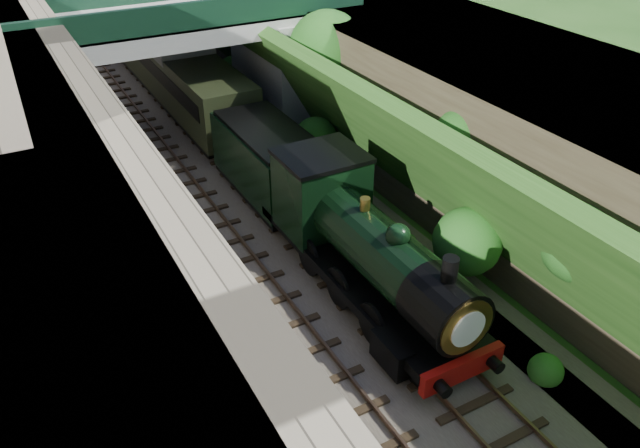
# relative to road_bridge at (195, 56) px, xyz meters

# --- Properties ---
(trackbed) EXTENTS (10.00, 90.00, 0.20)m
(trackbed) POSITION_rel_road_bridge_xyz_m (-0.94, -4.00, -3.98)
(trackbed) COLOR #473F38
(trackbed) RESTS_ON ground
(retaining_wall) EXTENTS (1.00, 90.00, 7.00)m
(retaining_wall) POSITION_rel_road_bridge_xyz_m (-6.44, -4.00, -0.58)
(retaining_wall) COLOR #756B56
(retaining_wall) RESTS_ON ground
(street_plateau_right) EXTENTS (8.00, 90.00, 6.25)m
(street_plateau_right) POSITION_rel_road_bridge_xyz_m (8.56, -4.00, -0.95)
(street_plateau_right) COLOR #262628
(street_plateau_right) RESTS_ON ground
(embankment_slope) EXTENTS (4.58, 90.00, 6.36)m
(embankment_slope) POSITION_rel_road_bridge_xyz_m (4.10, -6.06, -1.24)
(embankment_slope) COLOR #1E4714
(embankment_slope) RESTS_ON ground
(track_left) EXTENTS (2.50, 90.00, 0.20)m
(track_left) POSITION_rel_road_bridge_xyz_m (-2.94, -4.00, -3.83)
(track_left) COLOR black
(track_left) RESTS_ON trackbed
(track_right) EXTENTS (2.50, 90.00, 0.20)m
(track_right) POSITION_rel_road_bridge_xyz_m (0.26, -4.00, -3.83)
(track_right) COLOR black
(track_right) RESTS_ON trackbed
(road_bridge) EXTENTS (16.00, 6.40, 7.25)m
(road_bridge) POSITION_rel_road_bridge_xyz_m (0.00, 0.00, 0.00)
(road_bridge) COLOR gray
(road_bridge) RESTS_ON ground
(tree) EXTENTS (3.60, 3.80, 6.60)m
(tree) POSITION_rel_road_bridge_xyz_m (4.97, -4.14, 0.57)
(tree) COLOR black
(tree) RESTS_ON ground
(locomotive) EXTENTS (3.10, 10.22, 3.83)m
(locomotive) POSITION_rel_road_bridge_xyz_m (0.26, -15.08, -2.18)
(locomotive) COLOR black
(locomotive) RESTS_ON trackbed
(tender) EXTENTS (2.70, 6.00, 3.05)m
(tender) POSITION_rel_road_bridge_xyz_m (0.26, -7.72, -2.46)
(tender) COLOR black
(tender) RESTS_ON trackbed
(coach_front) EXTENTS (2.90, 18.00, 3.70)m
(coach_front) POSITION_rel_road_bridge_xyz_m (0.26, 4.88, -2.03)
(coach_front) COLOR black
(coach_front) RESTS_ON trackbed
(coach_middle) EXTENTS (2.90, 18.00, 3.70)m
(coach_middle) POSITION_rel_road_bridge_xyz_m (0.26, 23.68, -2.03)
(coach_middle) COLOR black
(coach_middle) RESTS_ON trackbed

